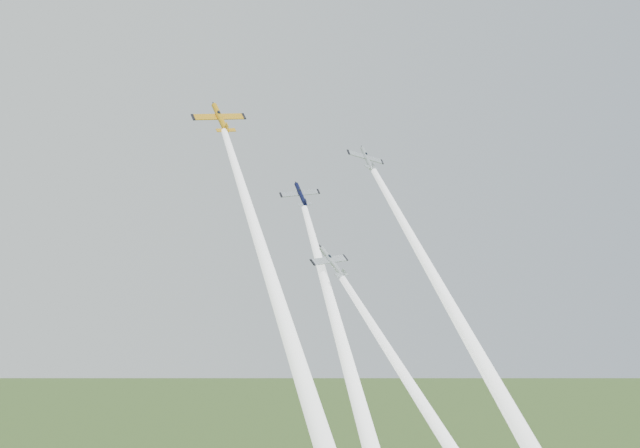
% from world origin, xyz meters
% --- Properties ---
extents(plane_yellow, '(9.88, 7.18, 8.51)m').
position_xyz_m(plane_yellow, '(-14.12, 0.77, 108.80)').
color(plane_yellow, orange).
extents(smoke_trail_yellow, '(6.14, 50.29, 58.20)m').
position_xyz_m(smoke_trail_yellow, '(-12.37, -25.29, 78.17)').
color(smoke_trail_yellow, white).
extents(plane_navy, '(7.24, 5.52, 6.63)m').
position_xyz_m(plane_navy, '(-0.23, 2.09, 97.70)').
color(plane_navy, black).
extents(smoke_trail_navy, '(5.27, 44.44, 51.33)m').
position_xyz_m(smoke_trail_navy, '(-1.52, -21.06, 70.51)').
color(smoke_trail_navy, white).
extents(plane_silver_right, '(7.17, 6.48, 6.98)m').
position_xyz_m(plane_silver_right, '(10.55, -0.20, 104.03)').
color(plane_silver_right, '#AEB6BC').
extents(smoke_trail_silver_right, '(10.43, 49.78, 57.89)m').
position_xyz_m(smoke_trail_silver_right, '(14.54, -25.88, 73.56)').
color(smoke_trail_silver_right, white).
extents(plane_silver_low, '(9.37, 7.61, 7.17)m').
position_xyz_m(plane_silver_low, '(-0.18, -11.19, 85.91)').
color(plane_silver_low, '#AFB7BD').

